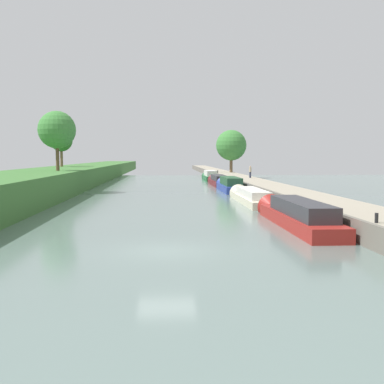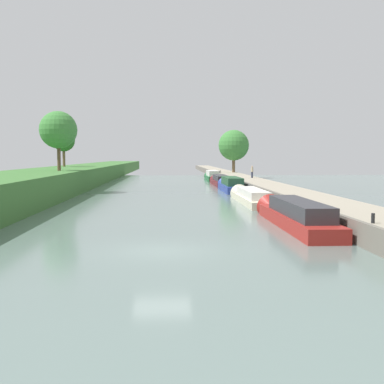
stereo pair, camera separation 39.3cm
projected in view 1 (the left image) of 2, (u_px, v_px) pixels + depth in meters
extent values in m
plane|color=slate|center=(167.00, 251.00, 20.14)|extent=(160.00, 160.00, 0.00)
cube|color=#6B665B|center=(370.00, 236.00, 20.63)|extent=(0.25, 260.00, 1.13)
cube|color=maroon|center=(298.00, 220.00, 26.99)|extent=(2.04, 11.48, 0.75)
cube|color=#333338|center=(301.00, 208.00, 26.36)|extent=(1.67, 8.04, 0.82)
cone|color=maroon|center=(273.00, 208.00, 33.31)|extent=(1.93, 1.22, 1.93)
cube|color=beige|center=(251.00, 200.00, 40.67)|extent=(1.94, 11.54, 0.59)
cube|color=silver|center=(253.00, 193.00, 40.05)|extent=(1.59, 8.08, 0.66)
cone|color=beige|center=(239.00, 194.00, 47.00)|extent=(1.85, 1.17, 1.85)
cube|color=#283D93|center=(230.00, 188.00, 54.21)|extent=(2.11, 9.67, 0.77)
cube|color=#234C2D|center=(231.00, 181.00, 53.66)|extent=(1.73, 6.77, 0.90)
cone|color=#283D93|center=(224.00, 185.00, 59.65)|extent=(2.00, 1.26, 2.00)
cube|color=maroon|center=(219.00, 183.00, 65.63)|extent=(2.01, 11.26, 0.69)
cube|color=#333338|center=(219.00, 178.00, 65.01)|extent=(1.64, 7.88, 0.73)
cone|color=maroon|center=(214.00, 180.00, 71.83)|extent=(1.91, 1.20, 1.91)
cube|color=#1E6033|center=(210.00, 178.00, 78.31)|extent=(2.00, 9.24, 0.80)
cube|color=silver|center=(210.00, 173.00, 77.79)|extent=(1.64, 6.47, 0.89)
cone|color=#1E6033|center=(207.00, 177.00, 83.51)|extent=(1.90, 1.20, 1.90)
cylinder|color=brown|center=(231.00, 163.00, 85.99)|extent=(0.56, 0.56, 3.43)
sphere|color=#3D7F38|center=(231.00, 145.00, 85.74)|extent=(5.58, 5.58, 5.58)
cylinder|color=brown|center=(62.00, 157.00, 70.87)|extent=(0.40, 0.40, 3.04)
sphere|color=#2D6628|center=(61.00, 140.00, 70.68)|extent=(3.38, 3.38, 3.38)
cylinder|color=brown|center=(57.00, 155.00, 50.98)|extent=(0.37, 0.37, 3.33)
sphere|color=#3D7F38|center=(57.00, 130.00, 50.77)|extent=(4.06, 4.06, 4.06)
cylinder|color=#282D42|center=(250.00, 175.00, 64.48)|extent=(0.26, 0.26, 0.82)
cylinder|color=tan|center=(250.00, 170.00, 64.42)|extent=(0.34, 0.34, 0.62)
sphere|color=tan|center=(250.00, 167.00, 64.39)|extent=(0.22, 0.22, 0.22)
cylinder|color=black|center=(377.00, 218.00, 20.96)|extent=(0.16, 0.16, 0.45)
cylinder|color=black|center=(218.00, 172.00, 83.19)|extent=(0.16, 0.16, 0.45)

